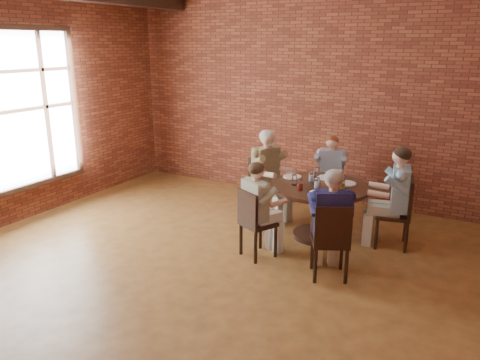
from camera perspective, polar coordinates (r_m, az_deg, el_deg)
The scene contains 27 objects.
floor at distance 5.49m, azimuth -6.64°, elevation -11.84°, with size 7.00×7.00×0.00m, color #A06931.
wall_back at distance 7.98m, azimuth 7.85°, elevation 9.91°, with size 7.00×7.00×0.00m, color brown.
window at distance 7.48m, azimuth -25.66°, elevation 7.63°, with size 0.10×2.16×2.36m.
dining_table at distance 6.43m, azimuth 9.58°, elevation -2.50°, with size 1.34×1.34×0.75m.
chair_a at distance 6.40m, azimuth 18.93°, elevation -3.46°, with size 0.50×0.50×0.94m.
diner_a at distance 6.35m, azimuth 18.30°, elevation -2.07°, with size 0.53×0.65×1.33m, color teal, non-canonical shape.
chair_b at distance 7.47m, azimuth 10.93°, elevation -0.23°, with size 0.44×0.44×0.88m.
diner_b at distance 7.37m, azimuth 10.91°, elevation 0.59°, with size 0.46×0.57×1.23m, color #8795AC, non-canonical shape.
chair_c at distance 7.15m, azimuth 2.97°, elevation -0.47°, with size 0.56×0.56×0.95m.
diner_c at distance 7.04m, azimuth 3.48°, elevation 0.63°, with size 0.54×0.66×1.35m, color brown, non-canonical shape.
chair_d at distance 5.77m, azimuth 1.70°, elevation -5.04°, with size 0.49×0.49×0.87m.
diner_d at distance 5.76m, azimuth 2.26°, elevation -3.70°, with size 0.46×0.56×1.22m, color #B9A491, non-canonical shape.
chair_e at distance 5.33m, azimuth 11.04°, elevation -7.05°, with size 0.54×0.54×0.91m.
diner_e at distance 5.34m, azimuth 11.00°, elevation -5.29°, with size 0.50×0.61×1.28m, color #191845, non-canonical shape.
plate_a at distance 6.49m, azimuth 12.84°, elevation -0.38°, with size 0.26×0.26×0.01m, color white.
plate_b at distance 6.71m, azimuth 10.52°, elevation 0.31°, with size 0.26×0.26×0.01m, color white.
plate_c at distance 6.68m, azimuth 6.40°, elevation 0.42°, with size 0.26×0.26×0.01m, color white.
plate_d at distance 6.00m, azimuth 9.69°, elevation -1.60°, with size 0.26×0.26×0.01m, color white.
glass_a at distance 6.28m, azimuth 12.28°, elevation -0.30°, with size 0.07×0.07×0.14m, color white.
glass_b at distance 6.50m, azimuth 11.56°, elevation 0.31°, with size 0.07×0.07×0.14m, color white.
glass_c at distance 6.72m, azimuth 9.41°, elevation 0.95°, with size 0.07×0.07×0.14m, color white.
glass_d at distance 6.50m, azimuth 8.68°, elevation 0.44°, with size 0.07×0.07×0.14m, color white.
glass_e at distance 6.30m, azimuth 6.63°, elevation 0.01°, with size 0.07×0.07×0.14m, color white.
glass_f at distance 6.08m, azimuth 7.35°, elevation -0.62°, with size 0.07×0.07×0.14m, color white.
glass_g at distance 6.21m, azimuth 9.37°, elevation -0.33°, with size 0.07×0.07×0.14m, color white.
glass_h at distance 6.18m, azimuth 12.36°, elevation -0.59°, with size 0.07×0.07×0.14m, color white.
smartphone at distance 5.99m, azimuth 13.11°, elevation -1.84°, with size 0.07×0.15×0.01m, color black.
Camera 1 is at (2.87, -3.90, 2.60)m, focal length 35.00 mm.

